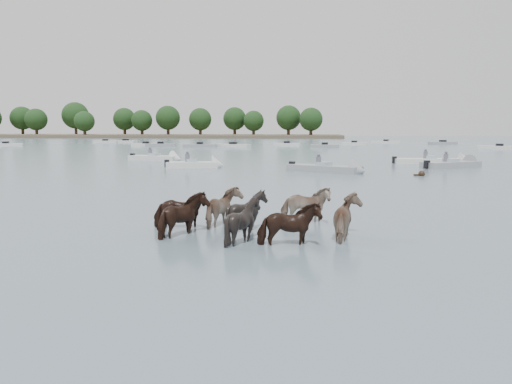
# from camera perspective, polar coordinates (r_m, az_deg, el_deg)

# --- Properties ---
(ground) EXTENTS (400.00, 400.00, 0.00)m
(ground) POSITION_cam_1_polar(r_m,az_deg,el_deg) (14.71, 5.28, -4.91)
(ground) COLOR #4A5F6B
(ground) RESTS_ON ground
(shoreline) EXTENTS (160.00, 30.00, 1.00)m
(shoreline) POSITION_cam_1_polar(r_m,az_deg,el_deg) (178.76, -17.00, 6.12)
(shoreline) COLOR #4C4233
(shoreline) RESTS_ON ground
(pony_herd) EXTENTS (6.85, 4.45, 1.48)m
(pony_herd) POSITION_cam_1_polar(r_m,az_deg,el_deg) (14.85, -0.36, -2.82)
(pony_herd) COLOR black
(pony_herd) RESTS_ON ground
(swimming_pony) EXTENTS (0.72, 0.44, 0.44)m
(swimming_pony) POSITION_cam_1_polar(r_m,az_deg,el_deg) (34.55, 18.25, 1.93)
(swimming_pony) COLOR black
(swimming_pony) RESTS_ON ground
(motorboat_a) EXTENTS (4.71, 2.30, 1.92)m
(motorboat_a) POSITION_cam_1_polar(r_m,az_deg,el_deg) (39.67, -6.23, 3.08)
(motorboat_a) COLOR silver
(motorboat_a) RESTS_ON ground
(motorboat_b) EXTENTS (5.83, 4.23, 1.92)m
(motorboat_b) POSITION_cam_1_polar(r_m,az_deg,el_deg) (35.65, 8.87, 2.57)
(motorboat_b) COLOR gray
(motorboat_b) RESTS_ON ground
(motorboat_c) EXTENTS (6.84, 2.07, 1.92)m
(motorboat_c) POSITION_cam_1_polar(r_m,az_deg,el_deg) (46.55, 20.16, 3.29)
(motorboat_c) COLOR silver
(motorboat_c) RESTS_ON ground
(motorboat_d) EXTENTS (5.53, 4.33, 1.92)m
(motorboat_d) POSITION_cam_1_polar(r_m,az_deg,el_deg) (43.01, 21.98, 2.92)
(motorboat_d) COLOR gray
(motorboat_d) RESTS_ON ground
(motorboat_f) EXTENTS (5.61, 2.87, 1.92)m
(motorboat_f) POSITION_cam_1_polar(r_m,az_deg,el_deg) (48.99, -10.74, 3.79)
(motorboat_f) COLOR silver
(motorboat_f) RESTS_ON ground
(distant_flotilla) EXTENTS (107.43, 29.53, 0.93)m
(distant_flotilla) POSITION_cam_1_polar(r_m,az_deg,el_deg) (88.55, 5.94, 5.39)
(distant_flotilla) COLOR silver
(distant_flotilla) RESTS_ON ground
(treeline) EXTENTS (144.86, 22.48, 12.31)m
(treeline) POSITION_cam_1_polar(r_m,az_deg,el_deg) (181.56, -17.08, 7.98)
(treeline) COLOR #382619
(treeline) RESTS_ON ground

